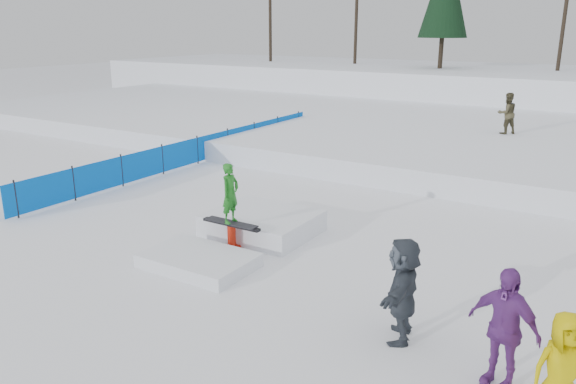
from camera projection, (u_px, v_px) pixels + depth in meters
The scene contains 9 objects.
ground at pixel (225, 254), 13.17m from camera, with size 120.00×120.00×0.00m, color white.
snow_berm at pixel (505, 88), 37.23m from camera, with size 60.00×14.00×2.40m, color white.
snow_midrise at pixel (438, 132), 26.07m from camera, with size 50.00×18.00×0.80m, color white.
safety_fence at pixel (197, 150), 21.68m from camera, with size 0.05×16.00×1.10m.
walker_olive at pixel (507, 113), 23.32m from camera, with size 0.83×0.65×1.71m, color #403B25.
spectator_purple at pixel (503, 328), 8.13m from camera, with size 1.11×0.46×1.89m, color #6F308A.
spectator_yellow at pixel (562, 371), 7.33m from camera, with size 0.80×0.52×1.65m, color #CBB501.
spectator_dark at pixel (403, 289), 9.38m from camera, with size 1.70×0.54×1.84m, color #353D47.
jib_rail_feature at pixel (246, 230), 13.85m from camera, with size 2.60×4.40×2.11m.
Camera 1 is at (7.72, -9.58, 5.15)m, focal length 35.00 mm.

